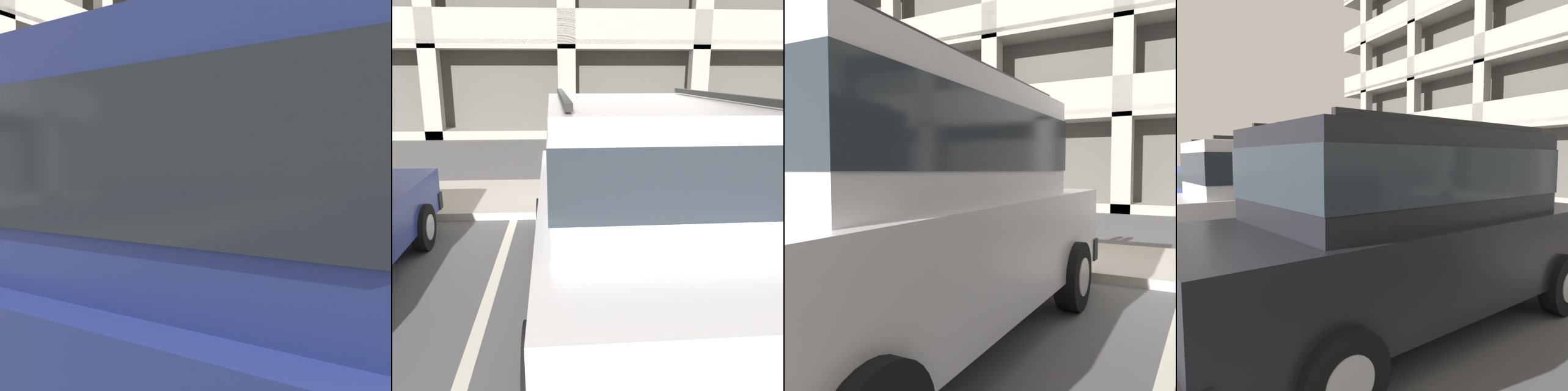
{
  "view_description": "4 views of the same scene",
  "coord_description": "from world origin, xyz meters",
  "views": [
    {
      "loc": [
        -4.9,
        -3.63,
        1.21
      ],
      "look_at": [
        -0.32,
        -0.77,
        0.87
      ],
      "focal_mm": 40.0,
      "sensor_mm": 36.0,
      "label": 1
    },
    {
      "loc": [
        -0.86,
        -6.29,
        2.2
      ],
      "look_at": [
        -0.56,
        -1.13,
        0.75
      ],
      "focal_mm": 40.0,
      "sensor_mm": 36.0,
      "label": 2
    },
    {
      "loc": [
        1.87,
        -4.97,
        1.34
      ],
      "look_at": [
        -0.31,
        -0.92,
        1.08
      ],
      "focal_mm": 40.0,
      "sensor_mm": 36.0,
      "label": 3
    },
    {
      "loc": [
        6.16,
        -5.02,
        1.69
      ],
      "look_at": [
        -0.09,
        -0.56,
        0.98
      ],
      "focal_mm": 35.0,
      "sensor_mm": 36.0,
      "label": 4
    }
  ],
  "objects": [
    {
      "name": "dark_hatchback",
      "position": [
        3.21,
        -2.47,
        1.09
      ],
      "size": [
        2.19,
        4.87,
        2.03
      ],
      "rotation": [
        0.0,
        0.0,
        0.05
      ],
      "color": "black",
      "rests_on": "ground_plane"
    },
    {
      "name": "parking_stall_lines",
      "position": [
        1.63,
        -1.4,
        0.0
      ],
      "size": [
        13.18,
        4.8,
        0.01
      ],
      "color": "silver",
      "rests_on": "ground_plane"
    },
    {
      "name": "silver_suv",
      "position": [
        -0.17,
        -2.4,
        1.09
      ],
      "size": [
        2.1,
        4.82,
        2.03
      ],
      "rotation": [
        0.0,
        0.0,
        0.02
      ],
      "color": "silver",
      "rests_on": "ground_plane"
    },
    {
      "name": "parking_meter_near",
      "position": [
        -0.18,
        0.35,
        1.24
      ],
      "size": [
        0.35,
        0.12,
        1.5
      ],
      "color": "#47474C",
      "rests_on": "sidewalk"
    },
    {
      "name": "ground_plane",
      "position": [
        0.0,
        0.0,
        -0.05
      ],
      "size": [
        80.0,
        80.0,
        0.1
      ],
      "color": "#565659"
    },
    {
      "name": "red_sedan",
      "position": [
        -3.48,
        -2.39,
        0.82
      ],
      "size": [
        1.87,
        4.5,
        1.54
      ],
      "rotation": [
        0.0,
        0.0,
        0.01
      ],
      "color": "navy",
      "rests_on": "ground_plane"
    },
    {
      "name": "sidewalk",
      "position": [
        0.0,
        1.3,
        0.06
      ],
      "size": [
        40.0,
        2.2,
        0.12
      ],
      "color": "#ADA89E",
      "rests_on": "ground_plane"
    }
  ]
}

